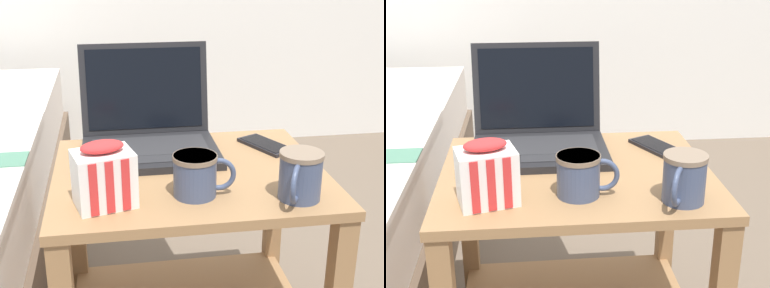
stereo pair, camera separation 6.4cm
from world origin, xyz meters
TOP-DOWN VIEW (x-y plane):
  - bedside_table at (0.00, 0.00)m, footprint 0.62×0.51m
  - laptop at (-0.08, 0.15)m, footprint 0.33×0.29m
  - mug_front_left at (-0.01, -0.13)m, footprint 0.13×0.09m
  - mug_front_right at (0.20, -0.18)m, footprint 0.09×0.12m
  - snack_bag at (-0.19, -0.14)m, footprint 0.13×0.11m
  - cell_phone at (0.22, 0.12)m, footprint 0.13×0.16m

SIDE VIEW (x-z plane):
  - bedside_table at x=0.00m, z-range 0.08..0.60m
  - cell_phone at x=0.22m, z-range 0.53..0.54m
  - mug_front_left at x=-0.01m, z-range 0.53..0.62m
  - laptop at x=-0.08m, z-range 0.45..0.71m
  - mug_front_right at x=0.20m, z-range 0.53..0.64m
  - snack_bag at x=-0.19m, z-range 0.52..0.66m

